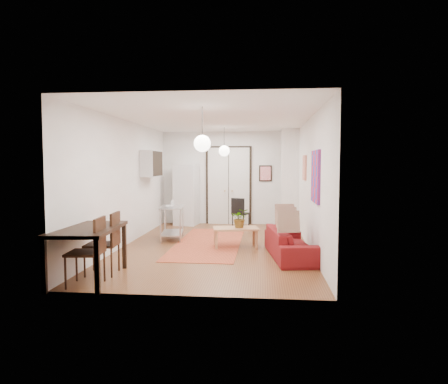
# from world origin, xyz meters

# --- Properties ---
(floor) EXTENTS (7.00, 7.00, 0.00)m
(floor) POSITION_xyz_m (0.00, 0.00, 0.00)
(floor) COLOR brown
(floor) RESTS_ON ground
(ceiling) EXTENTS (4.20, 7.00, 0.02)m
(ceiling) POSITION_xyz_m (0.00, 0.00, 2.90)
(ceiling) COLOR white
(ceiling) RESTS_ON wall_back
(wall_back) EXTENTS (4.20, 0.02, 2.90)m
(wall_back) POSITION_xyz_m (0.00, 3.50, 1.45)
(wall_back) COLOR silver
(wall_back) RESTS_ON floor
(wall_front) EXTENTS (4.20, 0.02, 2.90)m
(wall_front) POSITION_xyz_m (0.00, -3.50, 1.45)
(wall_front) COLOR silver
(wall_front) RESTS_ON floor
(wall_left) EXTENTS (0.02, 7.00, 2.90)m
(wall_left) POSITION_xyz_m (-2.10, 0.00, 1.45)
(wall_left) COLOR silver
(wall_left) RESTS_ON floor
(wall_right) EXTENTS (0.02, 7.00, 2.90)m
(wall_right) POSITION_xyz_m (2.10, 0.00, 1.45)
(wall_right) COLOR silver
(wall_right) RESTS_ON floor
(double_doors) EXTENTS (1.44, 0.06, 2.50)m
(double_doors) POSITION_xyz_m (0.00, 3.46, 1.20)
(double_doors) COLOR silver
(double_doors) RESTS_ON wall_back
(stub_partition) EXTENTS (0.50, 0.10, 2.90)m
(stub_partition) POSITION_xyz_m (1.85, 2.55, 1.45)
(stub_partition) COLOR silver
(stub_partition) RESTS_ON floor
(wall_cabinet) EXTENTS (0.35, 1.00, 0.70)m
(wall_cabinet) POSITION_xyz_m (-1.92, 1.50, 1.90)
(wall_cabinet) COLOR silver
(wall_cabinet) RESTS_ON wall_left
(painting_popart) EXTENTS (0.05, 1.00, 1.00)m
(painting_popart) POSITION_xyz_m (2.08, -1.25, 1.65)
(painting_popart) COLOR red
(painting_popart) RESTS_ON wall_right
(painting_abstract) EXTENTS (0.05, 0.50, 0.60)m
(painting_abstract) POSITION_xyz_m (2.08, 0.80, 1.80)
(painting_abstract) COLOR beige
(painting_abstract) RESTS_ON wall_right
(poster_back) EXTENTS (0.40, 0.03, 0.50)m
(poster_back) POSITION_xyz_m (1.15, 3.47, 1.60)
(poster_back) COLOR red
(poster_back) RESTS_ON wall_back
(print_left) EXTENTS (0.03, 0.44, 0.54)m
(print_left) POSITION_xyz_m (-2.07, 2.00, 1.95)
(print_left) COLOR #996140
(print_left) RESTS_ON wall_left
(pendant_back) EXTENTS (0.30, 0.30, 0.80)m
(pendant_back) POSITION_xyz_m (0.00, 2.00, 2.25)
(pendant_back) COLOR white
(pendant_back) RESTS_ON ceiling
(pendant_front) EXTENTS (0.30, 0.30, 0.80)m
(pendant_front) POSITION_xyz_m (0.00, -2.00, 2.25)
(pendant_front) COLOR white
(pendant_front) RESTS_ON ceiling
(kilim_rug) EXTENTS (1.52, 4.01, 0.01)m
(kilim_rug) POSITION_xyz_m (-0.21, 0.37, 0.01)
(kilim_rug) COLOR #C04E30
(kilim_rug) RESTS_ON floor
(sofa) EXTENTS (1.06, 2.10, 0.59)m
(sofa) POSITION_xyz_m (1.65, -0.96, 0.29)
(sofa) COLOR maroon
(sofa) RESTS_ON floor
(coffee_table) EXTENTS (1.09, 0.72, 0.45)m
(coffee_table) POSITION_xyz_m (0.46, -0.05, 0.39)
(coffee_table) COLOR tan
(coffee_table) RESTS_ON floor
(potted_plant) EXTENTS (0.40, 0.44, 0.44)m
(potted_plant) POSITION_xyz_m (0.56, -0.05, 0.67)
(potted_plant) COLOR #295B2B
(potted_plant) RESTS_ON coffee_table
(kitchen_counter) EXTENTS (0.69, 1.15, 0.83)m
(kitchen_counter) POSITION_xyz_m (-1.19, 0.75, 0.52)
(kitchen_counter) COLOR silver
(kitchen_counter) RESTS_ON floor
(bowl) EXTENTS (0.25, 0.25, 0.05)m
(bowl) POSITION_xyz_m (-1.19, 0.45, 0.86)
(bowl) COLOR beige
(bowl) RESTS_ON kitchen_counter
(soap_bottle) EXTENTS (0.10, 0.10, 0.17)m
(soap_bottle) POSITION_xyz_m (-1.24, 1.00, 0.92)
(soap_bottle) COLOR teal
(soap_bottle) RESTS_ON kitchen_counter
(fridge) EXTENTS (0.75, 0.75, 1.87)m
(fridge) POSITION_xyz_m (-1.29, 3.15, 0.94)
(fridge) COLOR silver
(fridge) RESTS_ON floor
(dining_table) EXTENTS (1.01, 1.62, 0.86)m
(dining_table) POSITION_xyz_m (-1.75, -2.85, 0.77)
(dining_table) COLOR black
(dining_table) RESTS_ON floor
(dining_chair_near) EXTENTS (0.55, 0.75, 1.07)m
(dining_chair_near) POSITION_xyz_m (-1.67, -2.39, 0.62)
(dining_chair_near) COLOR #382012
(dining_chair_near) RESTS_ON floor
(dining_chair_far) EXTENTS (0.55, 0.75, 1.07)m
(dining_chair_far) POSITION_xyz_m (-1.67, -3.04, 0.62)
(dining_chair_far) COLOR #382012
(dining_chair_far) RESTS_ON floor
(black_side_chair) EXTENTS (0.55, 0.56, 0.91)m
(black_side_chair) POSITION_xyz_m (0.43, 2.63, 0.53)
(black_side_chair) COLOR black
(black_side_chair) RESTS_ON floor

